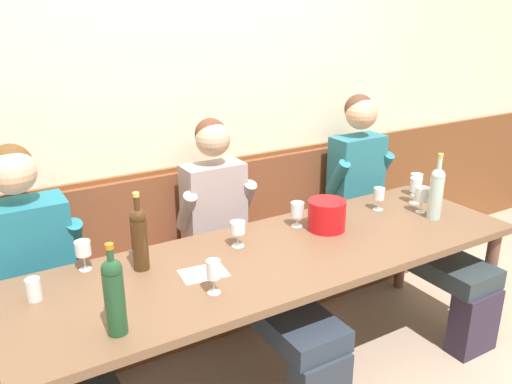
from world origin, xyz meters
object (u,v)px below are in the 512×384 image
object	(u,v)px
dining_table	(280,265)
wine_glass_center_rear	(213,271)
person_center_right_seat	(40,298)
wine_glass_near_bucket	(379,195)
wine_glass_by_bottle	(238,228)
water_tumbler_center	(34,289)
person_center_left_seat	(389,206)
wine_glass_center_front	(83,249)
wall_bench	(221,275)
wine_glass_mid_left	(416,186)
person_left_seat	(243,250)
wine_glass_mid_right	(422,196)
ice_bucket	(327,215)
wine_glass_right_end	(416,180)
wine_bottle_green_tall	(114,294)
wine_bottle_amber_mid	(139,237)
wine_bottle_clear_water	(436,192)
wine_glass_left_end	(297,210)

from	to	relation	value
dining_table	wine_glass_center_rear	distance (m)	0.52
person_center_right_seat	wine_glass_near_bucket	world-z (taller)	person_center_right_seat
wine_glass_by_bottle	water_tumbler_center	distance (m)	0.98
person_center_left_seat	wine_glass_center_front	bearing A→B (deg)	-179.78
wall_bench	wine_glass_mid_left	distance (m)	1.33
dining_table	person_left_seat	bearing A→B (deg)	97.55
dining_table	wine_glass_center_rear	bearing A→B (deg)	-158.56
wine_glass_mid_left	wine_glass_mid_right	size ratio (longest dim) A/B	1.04
wine_glass_center_front	dining_table	bearing A→B (deg)	-19.76
ice_bucket	wine_glass_mid_right	size ratio (longest dim) A/B	1.32
person_left_seat	wine_glass_by_bottle	distance (m)	0.26
wine_glass_right_end	wine_glass_center_front	world-z (taller)	same
wine_glass_right_end	wine_glass_center_rear	xyz separation A→B (m)	(-1.66, -0.42, 0.00)
wine_glass_near_bucket	wine_glass_center_front	size ratio (longest dim) A/B	0.95
person_left_seat	wine_glass_by_bottle	bearing A→B (deg)	-128.98
person_center_right_seat	wine_bottle_green_tall	xyz separation A→B (m)	(0.19, -0.58, 0.26)
dining_table	ice_bucket	xyz separation A→B (m)	(0.37, 0.11, 0.15)
wine_glass_near_bucket	ice_bucket	bearing A→B (deg)	-171.30
wine_glass_right_end	wine_glass_mid_left	bearing A→B (deg)	-138.72
person_center_left_seat	wine_glass_mid_left	world-z (taller)	person_center_left_seat
person_center_left_seat	wine_bottle_amber_mid	size ratio (longest dim) A/B	3.52
ice_bucket	water_tumbler_center	xyz separation A→B (m)	(-1.50, 0.05, -0.03)
ice_bucket	wine_glass_mid_left	size ratio (longest dim) A/B	1.28
water_tumbler_center	wine_bottle_clear_water	bearing A→B (deg)	-6.48
wine_glass_right_end	wine_glass_center_front	distance (m)	2.08
person_center_left_seat	water_tumbler_center	xyz separation A→B (m)	(-2.18, -0.17, 0.12)
wine_glass_near_bucket	wine_glass_by_bottle	size ratio (longest dim) A/B	1.03
wine_bottle_green_tall	wine_glass_right_end	bearing A→B (deg)	13.25
wall_bench	wine_glass_by_bottle	distance (m)	0.75
wine_bottle_clear_water	wine_glass_mid_left	xyz separation A→B (m)	(0.09, 0.23, -0.05)
dining_table	wine_glass_left_end	distance (m)	0.38
dining_table	person_center_left_seat	world-z (taller)	person_center_left_seat
person_center_right_seat	wine_glass_mid_right	bearing A→B (deg)	-8.48
person_left_seat	wine_glass_mid_left	size ratio (longest dim) A/B	7.96
dining_table	wine_glass_mid_left	xyz separation A→B (m)	(1.10, 0.15, 0.18)
dining_table	water_tumbler_center	world-z (taller)	water_tumbler_center
wine_glass_left_end	person_center_right_seat	bearing A→B (deg)	175.58
wall_bench	person_center_right_seat	xyz separation A→B (m)	(-1.09, -0.34, 0.35)
wine_bottle_green_tall	wine_glass_right_end	xyz separation A→B (m)	(2.10, 0.49, -0.06)
ice_bucket	wine_glass_center_front	size ratio (longest dim) A/B	1.43
person_center_right_seat	person_center_left_seat	world-z (taller)	person_center_left_seat
water_tumbler_center	wine_bottle_amber_mid	bearing A→B (deg)	4.00
wall_bench	dining_table	xyz separation A→B (m)	(0.00, -0.67, 0.37)
wine_bottle_green_tall	wine_glass_left_end	world-z (taller)	wine_bottle_green_tall
wine_glass_mid_left	wine_glass_left_end	size ratio (longest dim) A/B	1.15
person_center_right_seat	wine_glass_mid_left	size ratio (longest dim) A/B	7.90
wine_glass_right_end	wine_glass_mid_right	bearing A→B (deg)	-131.11
wine_glass_center_front	wine_glass_center_rear	bearing A→B (deg)	-49.84
ice_bucket	wine_glass_near_bucket	distance (m)	0.45
dining_table	wine_glass_center_front	distance (m)	0.95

